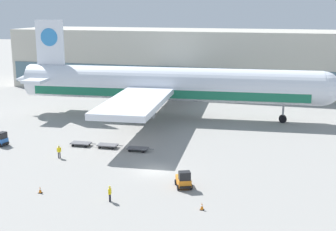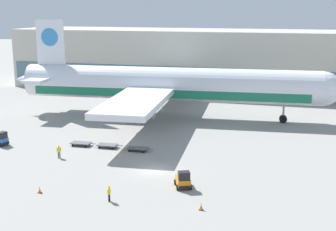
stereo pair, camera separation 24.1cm
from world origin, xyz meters
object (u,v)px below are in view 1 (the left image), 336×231
Objects in this scene: airplane_main at (164,85)px; traffic_cone_far at (40,190)px; baggage_dolly_lead at (81,143)px; ground_crew_far at (59,151)px; traffic_cone_near at (202,206)px; baggage_tug_mid at (0,140)px; baggage_dolly_third at (138,148)px; ground_crew_near at (110,192)px; baggage_tug_foreground at (184,180)px; baggage_dolly_second at (108,145)px.

traffic_cone_far is (-3.34, -36.92, -5.48)m from airplane_main.
ground_crew_far is at bearing -95.22° from baggage_dolly_lead.
airplane_main is 78.75× the size of traffic_cone_far.
traffic_cone_near is (20.77, -16.60, -0.01)m from baggage_dolly_lead.
baggage_tug_mid reaches higher than baggage_dolly_third.
baggage_dolly_lead is at bearing 31.52° from ground_crew_near.
ground_crew_far is 2.32× the size of traffic_cone_far.
ground_crew_near is 0.98× the size of ground_crew_far.
baggage_dolly_lead is at bearing 176.40° from baggage_dolly_third.
baggage_tug_foreground is 0.75× the size of baggage_dolly_third.
ground_crew_far is (-18.04, 5.63, 0.13)m from baggage_tug_foreground.
baggage_tug_foreground reaches higher than traffic_cone_far.
baggage_tug_mid is at bearing 156.76° from traffic_cone_near.
baggage_tug_foreground is 15.38m from traffic_cone_far.
traffic_cone_near is (3.05, -5.14, -0.50)m from baggage_tug_foreground.
ground_crew_far is at bearing -5.92° from baggage_tug_mid.
baggage_tug_foreground is 1.63× the size of ground_crew_far.
ground_crew_near is (-6.34, -5.64, 0.10)m from baggage_tug_foreground.
baggage_tug_foreground is at bearing 120.68° from traffic_cone_near.
baggage_tug_foreground is (11.00, -31.41, -4.96)m from airplane_main.
baggage_dolly_second is at bearing 135.06° from traffic_cone_near.
traffic_cone_far reaches higher than baggage_dolly_third.
traffic_cone_far is at bearing -99.89° from airplane_main.
baggage_tug_foreground and baggage_tug_mid have the same top height.
baggage_dolly_third is at bearing -2.89° from ground_crew_far.
ground_crew_far is at bearing 43.93° from ground_crew_near.
baggage_tug_foreground is 1.66× the size of ground_crew_near.
baggage_dolly_second is (15.25, 2.98, -0.49)m from baggage_tug_mid.
baggage_dolly_lead is 2.18× the size of ground_crew_far.
baggage_dolly_second is at bearing 87.86° from traffic_cone_far.
traffic_cone_near reaches higher than baggage_dolly_third.
baggage_tug_mid reaches higher than baggage_dolly_lead.
traffic_cone_far is (-8.00, 0.13, -0.62)m from ground_crew_near.
airplane_main is 27.16m from ground_crew_far.
baggage_dolly_lead is at bearing -113.32° from airplane_main.
baggage_tug_foreground is 21.11m from baggage_dolly_lead.
baggage_dolly_second is at bearing 20.34° from baggage_tug_mid.
ground_crew_near is at bearing -68.94° from baggage_dolly_second.
baggage_dolly_third is 10.55m from ground_crew_far.
baggage_dolly_lead is 4.86× the size of traffic_cone_near.
traffic_cone_near reaches higher than baggage_dolly_lead.
ground_crew_far is (-4.33, -5.95, 0.61)m from baggage_dolly_second.
baggage_dolly_third is at bearing -89.39° from airplane_main.
traffic_cone_near is at bearing -40.73° from baggage_dolly_lead.
baggage_tug_mid is 3.45× the size of traffic_cone_near.
ground_crew_near is (22.61, -14.24, 0.10)m from baggage_tug_mid.
baggage_tug_mid is 0.71× the size of baggage_dolly_third.
baggage_tug_foreground is at bearing -7.25° from baggage_tug_mid.
baggage_dolly_lead is at bearing -146.34° from baggage_tug_foreground.
baggage_tug_mid is 1.57× the size of ground_crew_near.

